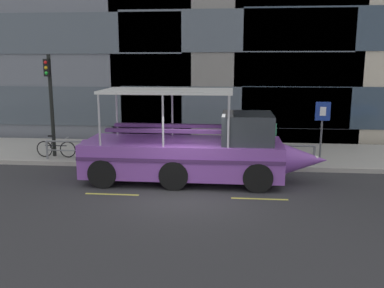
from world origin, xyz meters
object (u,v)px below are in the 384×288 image
parking_sign (322,121)px  leaned_bicycle (56,149)px  traffic_light_pole (50,96)px  pedestrian_near_bow (273,133)px  duck_tour_boat (196,152)px

parking_sign → leaned_bicycle: 11.29m
parking_sign → leaned_bicycle: parking_sign is taller
traffic_light_pole → parking_sign: bearing=0.7°
leaned_bicycle → pedestrian_near_bow: (9.30, 1.05, 0.65)m
leaned_bicycle → parking_sign: bearing=1.7°
leaned_bicycle → pedestrian_near_bow: size_ratio=1.02×
traffic_light_pole → leaned_bicycle: (0.19, -0.19, -2.26)m
traffic_light_pole → duck_tour_boat: size_ratio=0.50×
parking_sign → traffic_light_pole: bearing=-179.3°
parking_sign → duck_tour_boat: size_ratio=0.28×
parking_sign → pedestrian_near_bow: (-1.91, 0.71, -0.65)m
duck_tour_boat → traffic_light_pole: bearing=158.2°
duck_tour_boat → pedestrian_near_bow: (3.01, 3.45, 0.13)m
traffic_light_pole → parking_sign: (11.39, 0.15, -0.95)m
leaned_bicycle → pedestrian_near_bow: pedestrian_near_bow is taller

